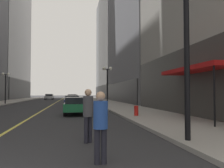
{
  "coord_description": "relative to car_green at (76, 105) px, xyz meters",
  "views": [
    {
      "loc": [
        2.76,
        -3.62,
        1.67
      ],
      "look_at": [
        9.4,
        35.27,
        3.14
      ],
      "focal_mm": 37.0,
      "sensor_mm": 36.0,
      "label": 1
    }
  ],
  "objects": [
    {
      "name": "traffic_light_near_right",
      "position": [
        2.37,
        -10.9,
        3.03
      ],
      "size": [
        3.43,
        0.35,
        5.65
      ],
      "color": "black",
      "rests_on": "ground"
    },
    {
      "name": "car_green",
      "position": [
        0.0,
        0.0,
        0.0
      ],
      "size": [
        1.72,
        4.01,
        1.32
      ],
      "color": "#196038",
      "rests_on": "ground"
    },
    {
      "name": "car_white",
      "position": [
        -5.8,
        39.85,
        0.0
      ],
      "size": [
        1.92,
        4.41,
        1.32
      ],
      "color": "silver",
      "rests_on": "ground"
    },
    {
      "name": "car_navy",
      "position": [
        -0.31,
        10.19,
        0.0
      ],
      "size": [
        1.91,
        4.56,
        1.32
      ],
      "color": "#141E4C",
      "rests_on": "ground"
    },
    {
      "name": "ground_plane",
      "position": [
        -2.98,
        20.82,
        -0.72
      ],
      "size": [
        200.0,
        200.0,
        0.0
      ],
      "primitive_type": "plane",
      "color": "#2D2D30"
    },
    {
      "name": "pedestrian_with_orange_bag",
      "position": [
        0.29,
        -10.06,
        0.33
      ],
      "size": [
        0.47,
        0.47,
        1.79
      ],
      "color": "black",
      "rests_on": "ground"
    },
    {
      "name": "car_maroon",
      "position": [
        -0.24,
        20.4,
        0.0
      ],
      "size": [
        1.78,
        4.35,
        1.32
      ],
      "color": "maroon",
      "rests_on": "ground"
    },
    {
      "name": "building_right_mid",
      "position": [
        15.33,
        20.32,
        13.34
      ],
      "size": [
        15.83,
        24.0,
        28.2
      ],
      "color": "gray",
      "rests_on": "ground"
    },
    {
      "name": "sidewalk_right",
      "position": [
        5.27,
        20.82,
        -0.64
      ],
      "size": [
        4.5,
        78.0,
        0.15
      ],
      "primitive_type": "cube",
      "color": "#9E9991",
      "rests_on": "ground"
    },
    {
      "name": "lane_centre_stripe",
      "position": [
        -2.98,
        20.82,
        -0.71
      ],
      "size": [
        0.16,
        70.0,
        0.01
      ],
      "primitive_type": "cube",
      "color": "#E5D64C",
      "rests_on": "ground"
    },
    {
      "name": "fire_hydrant_right",
      "position": [
        3.92,
        -3.05,
        -0.32
      ],
      "size": [
        0.28,
        0.28,
        0.8
      ],
      "primitive_type": "cylinder",
      "color": "red",
      "rests_on": "ground"
    },
    {
      "name": "sidewalk_left",
      "position": [
        -11.23,
        20.82,
        -0.64
      ],
      "size": [
        4.5,
        78.0,
        0.15
      ],
      "primitive_type": "cube",
      "color": "#9E9991",
      "rests_on": "ground"
    },
    {
      "name": "car_silver",
      "position": [
        -0.33,
        29.58,
        0.0
      ],
      "size": [
        1.96,
        4.37,
        1.32
      ],
      "color": "#B7B7BC",
      "rests_on": "ground"
    },
    {
      "name": "building_right_far",
      "position": [
        13.97,
        45.82,
        14.06
      ],
      "size": [
        13.11,
        26.0,
        29.67
      ],
      "color": "slate",
      "rests_on": "ground"
    },
    {
      "name": "storefront_awning_right",
      "position": [
        6.71,
        -5.54,
        2.27
      ],
      "size": [
        1.6,
        6.11,
        3.12
      ],
      "color": "#B21414",
      "rests_on": "ground"
    },
    {
      "name": "street_lamp_left_far",
      "position": [
        -9.38,
        16.05,
        2.54
      ],
      "size": [
        1.06,
        0.36,
        4.43
      ],
      "color": "black",
      "rests_on": "ground"
    },
    {
      "name": "pedestrian_in_blue_hoodie",
      "position": [
        0.43,
        -12.4,
        0.27
      ],
      "size": [
        0.34,
        0.34,
        1.69
      ],
      "color": "black",
      "rests_on": "ground"
    },
    {
      "name": "street_lamp_right_mid",
      "position": [
        3.42,
        6.51,
        2.54
      ],
      "size": [
        1.06,
        0.36,
        4.43
      ],
      "color": "black",
      "rests_on": "ground"
    }
  ]
}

